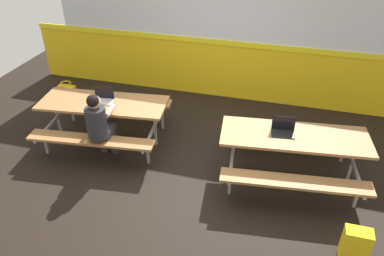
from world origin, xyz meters
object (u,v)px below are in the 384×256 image
(picnic_table_right, at_px, (293,145))
(backpack_dark, at_px, (355,245))
(laptop_silver, at_px, (103,98))
(picnic_table_left, at_px, (104,111))
(student_nearer, at_px, (99,122))
(laptop_dark, at_px, (283,130))
(tote_bag_bright, at_px, (68,94))

(picnic_table_right, relative_size, backpack_dark, 4.81)
(laptop_silver, distance_m, backpack_dark, 4.14)
(picnic_table_left, bearing_deg, picnic_table_right, -2.99)
(picnic_table_left, distance_m, laptop_silver, 0.21)
(student_nearer, xyz_separation_m, laptop_dark, (2.64, 0.40, 0.08))
(tote_bag_bright, bearing_deg, laptop_silver, -35.80)
(tote_bag_bright, bearing_deg, picnic_table_left, -36.73)
(laptop_dark, relative_size, backpack_dark, 0.78)
(student_nearer, height_order, laptop_dark, student_nearer)
(picnic_table_left, bearing_deg, student_nearer, -69.13)
(picnic_table_left, xyz_separation_m, student_nearer, (0.20, -0.54, 0.13))
(picnic_table_right, distance_m, backpack_dark, 1.56)
(picnic_table_right, relative_size, tote_bag_bright, 4.92)
(picnic_table_right, height_order, backpack_dark, picnic_table_right)
(student_nearer, xyz_separation_m, tote_bag_bright, (-1.57, 1.55, -0.51))
(laptop_dark, xyz_separation_m, tote_bag_bright, (-4.21, 1.16, -0.59))
(backpack_dark, bearing_deg, laptop_dark, 126.65)
(picnic_table_left, bearing_deg, backpack_dark, -20.73)
(picnic_table_right, bearing_deg, student_nearer, -172.32)
(laptop_dark, distance_m, tote_bag_bright, 4.40)
(laptop_silver, relative_size, backpack_dark, 0.78)
(picnic_table_left, bearing_deg, laptop_silver, 96.34)
(picnic_table_left, distance_m, backpack_dark, 4.10)
(laptop_silver, bearing_deg, backpack_dark, -21.20)
(laptop_dark, relative_size, tote_bag_bright, 0.80)
(laptop_silver, xyz_separation_m, laptop_dark, (2.85, -0.18, 0.00))
(picnic_table_right, xyz_separation_m, tote_bag_bright, (-4.38, 1.17, -0.38))
(laptop_dark, bearing_deg, picnic_table_left, 177.19)
(student_nearer, relative_size, backpack_dark, 2.74)
(picnic_table_left, xyz_separation_m, tote_bag_bright, (-1.36, 1.02, -0.38))
(backpack_dark, bearing_deg, student_nearer, 165.89)
(picnic_table_right, relative_size, laptop_dark, 6.16)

